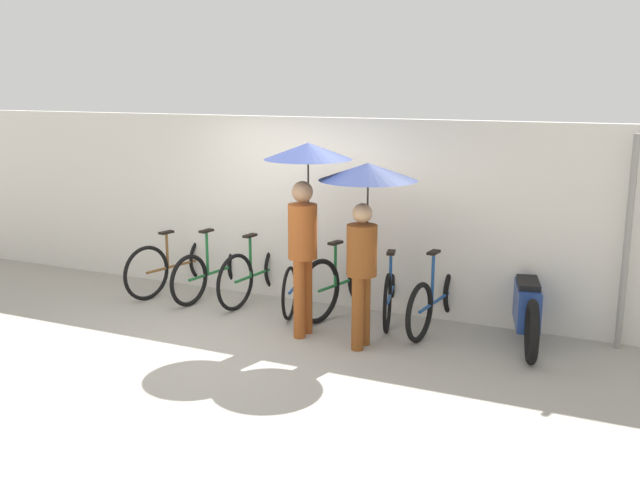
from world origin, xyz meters
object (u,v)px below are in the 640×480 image
parked_bicycle_2 (259,272)px  pedestrian_center (366,202)px  motorcycle (527,307)px  parked_bicycle_6 (438,298)px  parked_bicycle_3 (299,280)px  parked_bicycle_0 (179,264)px  parked_bicycle_4 (344,281)px  parked_bicycle_5 (392,289)px  pedestrian_leading (306,188)px  parked_bicycle_1 (218,270)px

parked_bicycle_2 → pedestrian_center: pedestrian_center is taller
motorcycle → parked_bicycle_6: bearing=74.7°
parked_bicycle_3 → parked_bicycle_6: (1.80, -0.04, 0.00)m
parked_bicycle_0 → parked_bicycle_4: parked_bicycle_4 is taller
parked_bicycle_6 → parked_bicycle_4: bearing=94.1°
parked_bicycle_0 → parked_bicycle_5: 3.00m
pedestrian_leading → parked_bicycle_5: bearing=53.1°
parked_bicycle_2 → parked_bicycle_0: bearing=99.9°
parked_bicycle_4 → pedestrian_center: pedestrian_center is taller
parked_bicycle_5 → pedestrian_leading: (-0.70, -0.89, 1.29)m
parked_bicycle_0 → parked_bicycle_4: 2.40m
pedestrian_center → motorcycle: pedestrian_center is taller
parked_bicycle_2 → motorcycle: size_ratio=0.89×
parked_bicycle_6 → motorcycle: 0.99m
pedestrian_leading → parked_bicycle_1: bearing=155.3°
parked_bicycle_3 → parked_bicycle_1: bearing=77.7°
parked_bicycle_3 → pedestrian_leading: bearing=-161.8°
parked_bicycle_6 → pedestrian_center: 1.59m
parked_bicycle_3 → motorcycle: bearing=-104.4°
parked_bicycle_4 → parked_bicycle_6: 1.20m
parked_bicycle_3 → parked_bicycle_6: 1.80m
parked_bicycle_2 → pedestrian_center: bearing=-110.4°
parked_bicycle_0 → parked_bicycle_5: parked_bicycle_0 is taller
pedestrian_center → pedestrian_leading: bearing=176.3°
parked_bicycle_6 → parked_bicycle_1: bearing=96.1°
pedestrian_leading → motorcycle: (2.29, 0.76, -1.28)m
parked_bicycle_3 → pedestrian_leading: size_ratio=0.75×
parked_bicycle_0 → pedestrian_center: (3.02, -0.87, 1.19)m
parked_bicycle_4 → pedestrian_leading: bearing=-173.1°
parked_bicycle_2 → parked_bicycle_5: bearing=-82.4°
parked_bicycle_5 → motorcycle: size_ratio=0.87×
parked_bicycle_1 → parked_bicycle_3: bearing=-81.2°
parked_bicycle_6 → motorcycle: parked_bicycle_6 is taller
parked_bicycle_1 → parked_bicycle_4: 1.80m
parked_bicycle_2 → motorcycle: bearing=-85.1°
parked_bicycle_3 → pedestrian_leading: pedestrian_leading is taller
parked_bicycle_0 → parked_bicycle_5: size_ratio=1.07×
parked_bicycle_6 → parked_bicycle_2: bearing=94.9°
parked_bicycle_2 → parked_bicycle_4: 1.20m
motorcycle → parked_bicycle_4: bearing=74.3°
parked_bicycle_0 → parked_bicycle_1: 0.60m
parked_bicycle_0 → motorcycle: parked_bicycle_0 is taller
parked_bicycle_0 → parked_bicycle_4: size_ratio=1.03×
motorcycle → pedestrian_leading: bearing=94.8°
parked_bicycle_2 → pedestrian_leading: pedestrian_leading is taller
parked_bicycle_4 → parked_bicycle_6: bearing=-78.8°
parked_bicycle_0 → parked_bicycle_3: size_ratio=1.10×
parked_bicycle_3 → parked_bicycle_5: bearing=-100.0°
parked_bicycle_4 → pedestrian_leading: 1.52m
parked_bicycle_3 → pedestrian_center: (1.22, -0.90, 1.21)m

